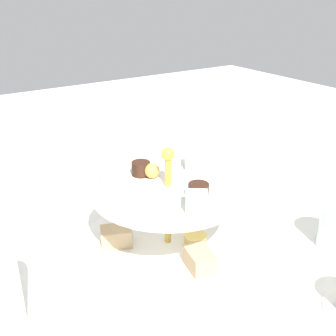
# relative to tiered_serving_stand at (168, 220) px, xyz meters

# --- Properties ---
(ground_plane) EXTENTS (2.40, 2.40, 0.00)m
(ground_plane) POSITION_rel_tiered_serving_stand_xyz_m (-0.00, -0.00, -0.05)
(ground_plane) COLOR silver
(tiered_serving_stand) EXTENTS (0.28, 0.28, 0.17)m
(tiered_serving_stand) POSITION_rel_tiered_serving_stand_xyz_m (0.00, 0.00, 0.00)
(tiered_serving_stand) COLOR white
(tiered_serving_stand) RESTS_ON ground_plane
(butter_knife_left) EXTENTS (0.17, 0.03, 0.00)m
(butter_knife_left) POSITION_rel_tiered_serving_stand_xyz_m (-0.09, 0.31, -0.05)
(butter_knife_left) COLOR silver
(butter_knife_left) RESTS_ON ground_plane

